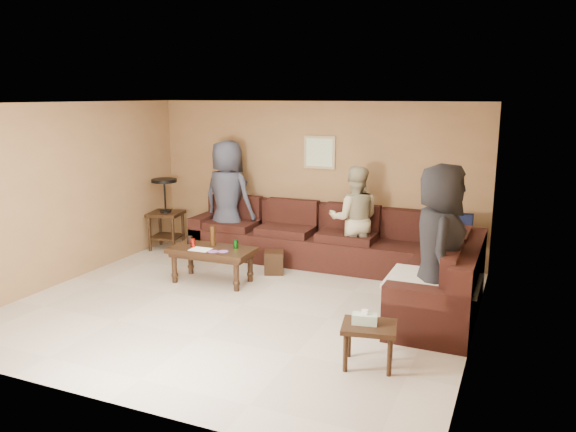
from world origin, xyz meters
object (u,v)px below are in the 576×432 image
Objects in this scene: person_left at (228,198)px; person_middle at (354,219)px; side_table_right at (368,330)px; waste_bin at (274,262)px; person_right at (439,248)px; sectional_sofa at (342,256)px; coffee_table at (212,253)px; end_table_left at (166,213)px.

person_left is 2.18m from person_middle.
waste_bin is (-2.05, 2.29, -0.21)m from side_table_right.
person_left is 1.00× the size of person_right.
sectional_sofa is 3.86× the size of coffee_table.
sectional_sofa reaches higher than waste_bin.
person_right reaches higher than person_middle.
person_left is (1.13, 0.15, 0.31)m from end_table_left.
sectional_sofa is 1.86m from coffee_table.
waste_bin is 0.18× the size of person_right.
end_table_left is 5.16m from side_table_right.
person_left is (-0.50, 1.38, 0.52)m from coffee_table.
side_table_right is at bearing 91.41° from person_middle.
sectional_sofa is at bearing 66.19° from person_middle.
side_table_right is at bearing -30.66° from coffee_table.
person_middle reaches higher than waste_bin.
waste_bin is 0.18× the size of person_left.
person_right is (3.15, -0.41, 0.52)m from coffee_table.
waste_bin is at bearing -13.03° from end_table_left.
sectional_sofa is 2.94× the size of person_middle.
sectional_sofa is 2.09m from person_right.
person_right is (4.78, -1.63, 0.31)m from end_table_left.
coffee_table is at bearing -36.95° from end_table_left.
side_table_right is at bearing -66.97° from sectional_sofa.
person_right reaches higher than waste_bin.
waste_bin is at bearing -169.18° from sectional_sofa.
person_right is (3.65, -1.78, -0.00)m from person_left.
sectional_sofa reaches higher than coffee_table.
coffee_table is 1.00× the size of end_table_left.
coffee_table is at bearing -132.24° from waste_bin.
person_middle is 2.27m from person_right.
end_table_left is (-1.63, 1.23, 0.21)m from coffee_table.
end_table_left is at bearing -16.29° from person_middle.
person_left is 4.06m from person_right.
sectional_sofa is 2.47× the size of person_left.
side_table_right reaches higher than waste_bin.
side_table_right is 1.39m from person_right.
sectional_sofa is at bearing 38.96° from person_right.
end_table_left is at bearing 146.86° from side_table_right.
person_left is at bearing 167.15° from sectional_sofa.
sectional_sofa reaches higher than side_table_right.
end_table_left is at bearing 166.97° from waste_bin.
person_right is (2.51, -1.11, 0.77)m from waste_bin.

